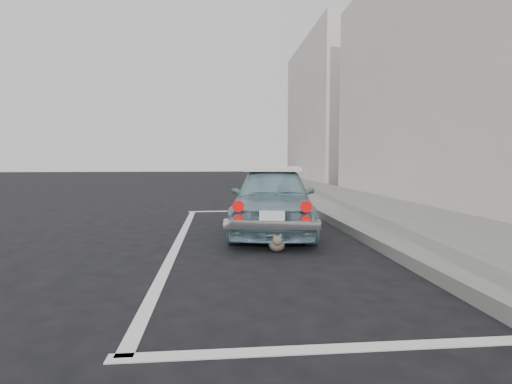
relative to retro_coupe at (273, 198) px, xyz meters
The scene contains 8 objects.
ground 3.84m from the retro_coupe, 99.33° to the right, with size 80.00×80.00×0.00m, color black.
sidewalk 3.16m from the retro_coupe, 34.06° to the right, with size 2.80×40.00×0.15m, color slate.
building_far 17.57m from the retro_coupe, 70.56° to the left, with size 3.50×10.00×8.00m, color beige.
pline_rear 4.29m from the retro_coupe, 91.56° to the right, with size 3.00×0.12×0.01m, color silver.
pline_front 2.81m from the retro_coupe, 92.40° to the left, with size 3.00×0.12×0.01m, color silver.
pline_side 1.78m from the retro_coupe, 153.75° to the right, with size 0.12×7.00×0.01m, color silver.
retro_coupe is the anchor object (origin of this frame).
cat 1.57m from the retro_coupe, 95.92° to the right, with size 0.25×0.50×0.27m.
Camera 1 is at (-0.31, -2.92, 1.21)m, focal length 28.00 mm.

